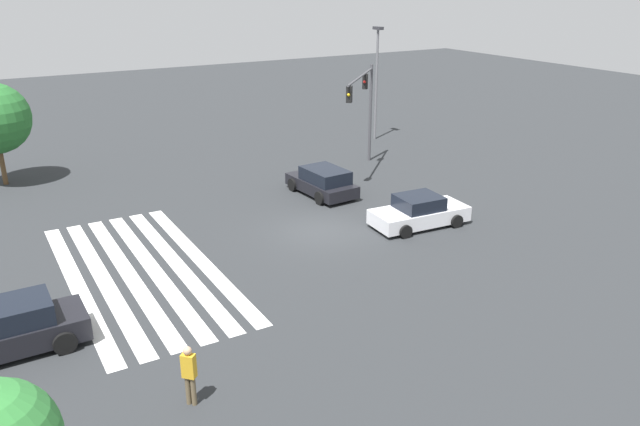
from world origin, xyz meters
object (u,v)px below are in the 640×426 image
Objects in this scene: car_0 at (323,182)px; pedestrian at (189,372)px; car_2 at (419,212)px; street_light_pole_a at (377,73)px; car_1 at (9,329)px; traffic_signal_mast at (364,98)px.

pedestrian reaches higher than car_0.
car_0 is 2.42× the size of pedestrian.
pedestrian reaches higher than car_2.
pedestrian is 30.45m from street_light_pole_a.
traffic_signal_mast is at bearing 27.28° from car_1.
car_1 is 17.41m from car_2.
street_light_pole_a is (-16.44, 25.01, 3.84)m from car_1.
traffic_signal_mast is 9.86m from car_2.
car_0 is 6.19m from car_2.
street_light_pole_a is (-14.54, 7.70, 3.97)m from car_2.
street_light_pole_a is (-8.57, 9.32, 3.91)m from car_0.
traffic_signal_mast reaches higher than pedestrian.
car_1 reaches higher than car_0.
street_light_pole_a is (-5.80, 4.93, 0.33)m from traffic_signal_mast.
car_1 is (7.87, -15.69, 0.07)m from car_0.
car_0 is at bearing 109.10° from car_2.
car_0 is 0.94× the size of car_2.
pedestrian is (13.08, -11.79, 0.30)m from car_0.
car_2 is at bearing -27.91° from street_light_pole_a.
car_0 is 17.61m from pedestrian.
car_0 is 13.25m from street_light_pole_a.
car_1 is 6.51m from pedestrian.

